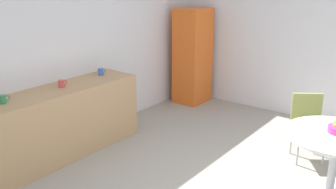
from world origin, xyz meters
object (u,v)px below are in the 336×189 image
round_table (336,147)px  mug_white (62,84)px  locker_cabinet (193,56)px  mug_green (101,72)px  mug_red (3,99)px  chair_olive (308,119)px

round_table → mug_white: size_ratio=8.12×
locker_cabinet → mug_white: locker_cabinet is taller
round_table → mug_green: 3.18m
mug_green → mug_red: (-1.52, -0.06, 0.00)m
chair_olive → mug_red: size_ratio=6.43×
locker_cabinet → round_table: 3.46m
round_table → mug_green: bearing=95.4°
chair_olive → mug_white: size_ratio=6.43×
round_table → chair_olive: size_ratio=1.26×
chair_olive → locker_cabinet: bearing=67.9°
locker_cabinet → mug_white: size_ratio=13.28×
locker_cabinet → mug_red: locker_cabinet is taller
locker_cabinet → round_table: size_ratio=1.63×
round_table → chair_olive: bearing=34.2°
chair_olive → mug_green: bearing=112.4°
locker_cabinet → round_table: (-1.77, -2.96, -0.28)m
round_table → mug_white: bearing=108.3°
locker_cabinet → chair_olive: size_ratio=2.06×
locker_cabinet → mug_green: size_ratio=13.28×
locker_cabinet → mug_green: bearing=175.0°
mug_green → mug_red: bearing=-177.7°
round_table → mug_red: size_ratio=8.12×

